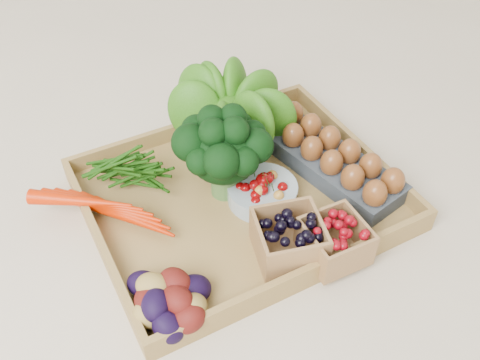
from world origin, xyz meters
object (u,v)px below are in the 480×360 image
tray (240,200)px  cherry_bowl (262,193)px  egg_carton (329,163)px  broccoli (224,166)px

tray → cherry_bowl: 0.05m
egg_carton → tray: bearing=164.0°
tray → broccoli: (-0.02, 0.03, 0.08)m
tray → broccoli: 0.08m
tray → egg_carton: 0.19m
tray → broccoli: size_ratio=3.18×
tray → egg_carton: size_ratio=1.75×
tray → cherry_bowl: size_ratio=4.21×
tray → egg_carton: bearing=-4.6°
tray → egg_carton: egg_carton is taller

